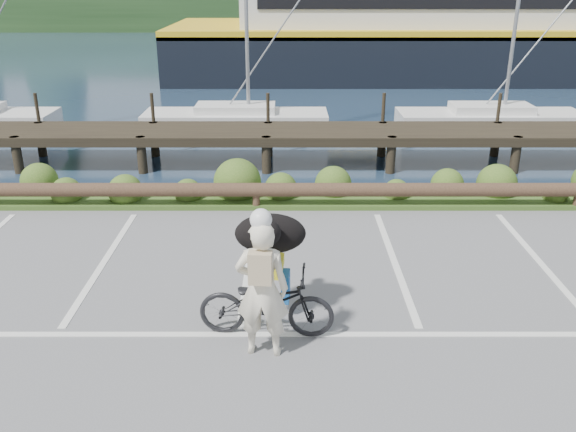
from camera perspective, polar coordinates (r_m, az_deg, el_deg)
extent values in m
plane|color=#5C5C5F|center=(9.23, -4.37, -9.67)|extent=(72.00, 72.00, 0.00)
plane|color=#1A2B3F|center=(56.18, -0.74, 15.56)|extent=(160.00, 160.00, 0.00)
cube|color=#3D5B21|center=(14.00, -2.84, 1.87)|extent=(34.00, 1.60, 0.10)
imported|color=black|center=(8.62, -2.04, -8.15)|extent=(1.95, 0.81, 1.00)
imported|color=beige|center=(8.01, -2.44, -6.86)|extent=(0.74, 0.51, 1.93)
ellipsoid|color=black|center=(8.81, -1.66, -1.65)|extent=(0.59, 1.07, 0.60)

